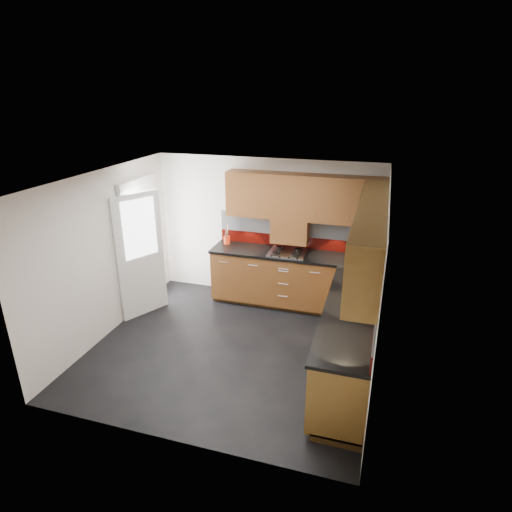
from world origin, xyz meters
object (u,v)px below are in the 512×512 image
(utensil_pot, at_px, (227,239))
(food_processor, at_px, (360,263))
(gas_hob, at_px, (288,252))
(toaster, at_px, (355,253))

(utensil_pot, xyz_separation_m, food_processor, (2.27, -0.54, 0.03))
(gas_hob, distance_m, toaster, 1.06)
(gas_hob, height_order, utensil_pot, utensil_pot)
(utensil_pot, xyz_separation_m, toaster, (2.15, -0.08, -0.00))
(toaster, distance_m, food_processor, 0.48)
(gas_hob, relative_size, toaster, 2.12)
(utensil_pot, height_order, toaster, utensil_pot)
(gas_hob, relative_size, food_processor, 2.23)
(toaster, bearing_deg, utensil_pot, 177.94)
(food_processor, bearing_deg, utensil_pot, 166.62)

